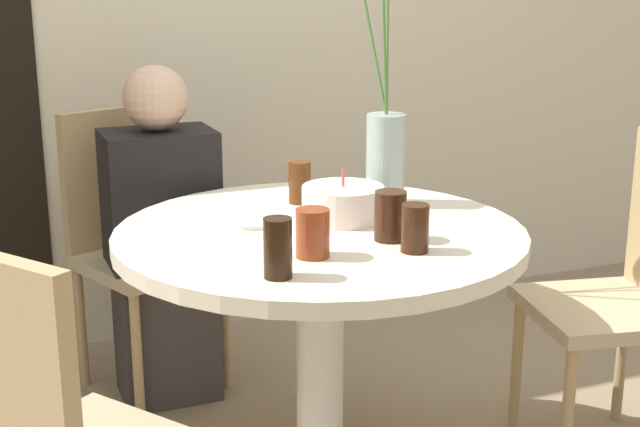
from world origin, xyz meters
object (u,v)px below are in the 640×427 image
object	(u,v)px
chair_near_front	(632,281)
drink_glass_0	(415,228)
person_guest	(163,247)
drink_glass_4	(313,233)
birthday_cake	(343,203)
drink_glass_1	(390,216)
drink_glass_2	(300,182)
chair_left_flank	(135,232)
drink_glass_3	(278,248)
flower_vase	(384,130)
side_plate	(252,220)

from	to	relation	value
chair_near_front	drink_glass_0	world-z (taller)	chair_near_front
drink_glass_0	person_guest	distance (m)	1.05
drink_glass_4	birthday_cake	bearing A→B (deg)	53.94
drink_glass_1	drink_glass_2	world-z (taller)	drink_glass_1
drink_glass_1	person_guest	xyz separation A→B (m)	(-0.38, 0.83, -0.27)
birthday_cake	drink_glass_0	bearing A→B (deg)	-82.06
chair_left_flank	birthday_cake	xyz separation A→B (m)	(0.41, -0.76, 0.24)
chair_left_flank	drink_glass_4	size ratio (longest dim) A/B	8.18
birthday_cake	drink_glass_1	size ratio (longest dim) A/B	1.78
drink_glass_2	drink_glass_3	size ratio (longest dim) A/B	0.90
drink_glass_4	person_guest	bearing A→B (deg)	100.42
chair_near_front	drink_glass_2	bearing A→B (deg)	-106.74
chair_left_flank	drink_glass_3	size ratio (longest dim) A/B	7.02
flower_vase	drink_glass_3	xyz separation A→B (m)	(-0.48, -0.48, -0.14)
chair_near_front	drink_glass_3	bearing A→B (deg)	-71.36
side_plate	birthday_cake	bearing A→B (deg)	-18.13
chair_left_flank	drink_glass_0	distance (m)	1.20
flower_vase	drink_glass_2	size ratio (longest dim) A/B	6.61
birthday_cake	drink_glass_1	distance (m)	0.21
flower_vase	drink_glass_1	bearing A→B (deg)	-113.45
person_guest	chair_near_front	bearing A→B (deg)	-37.11
side_plate	drink_glass_0	size ratio (longest dim) A/B	1.57
chair_left_flank	drink_glass_2	size ratio (longest dim) A/B	7.76
birthday_cake	drink_glass_2	world-z (taller)	birthday_cake
chair_left_flank	drink_glass_1	bearing A→B (deg)	-87.03
chair_near_front	side_plate	bearing A→B (deg)	-95.39
chair_left_flank	birthday_cake	world-z (taller)	chair_left_flank
drink_glass_0	drink_glass_3	size ratio (longest dim) A/B	0.86
chair_left_flank	flower_vase	bearing A→B (deg)	-69.61
chair_near_front	drink_glass_4	size ratio (longest dim) A/B	8.18
chair_left_flank	drink_glass_3	world-z (taller)	chair_left_flank
drink_glass_1	drink_glass_4	bearing A→B (deg)	-167.12
chair_near_front	flower_vase	xyz separation A→B (m)	(-0.60, 0.35, 0.41)
flower_vase	person_guest	xyz separation A→B (m)	(-0.52, 0.50, -0.42)
flower_vase	drink_glass_4	world-z (taller)	flower_vase
drink_glass_0	drink_glass_3	bearing A→B (deg)	-171.91
drink_glass_0	drink_glass_2	size ratio (longest dim) A/B	0.95
side_plate	drink_glass_1	size ratio (longest dim) A/B	1.47
chair_left_flank	birthday_cake	bearing A→B (deg)	-83.26
drink_glass_1	person_guest	bearing A→B (deg)	114.92
flower_vase	drink_glass_2	world-z (taller)	flower_vase
chair_left_flank	chair_near_front	distance (m)	1.55
chair_left_flank	drink_glass_2	distance (m)	0.72
chair_left_flank	drink_glass_1	world-z (taller)	chair_left_flank
person_guest	birthday_cake	bearing A→B (deg)	-60.31
side_plate	drink_glass_3	world-z (taller)	drink_glass_3
flower_vase	drink_glass_0	bearing A→B (deg)	-106.74
side_plate	drink_glass_1	distance (m)	0.39
drink_glass_4	person_guest	xyz separation A→B (m)	(-0.16, 0.88, -0.27)
chair_left_flank	drink_glass_1	size ratio (longest dim) A/B	7.60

